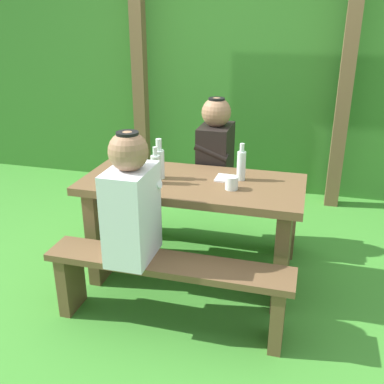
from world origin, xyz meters
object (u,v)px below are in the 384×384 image
person_white_shirt (131,202)px  bottle_right (156,168)px  bottle_center (159,162)px  bench_far (210,207)px  bottle_left (241,165)px  picnic_table (192,213)px  cell_phone (222,178)px  drinking_glass (232,183)px  person_black_coat (215,151)px  bench_near (168,279)px

person_white_shirt → bottle_right: person_white_shirt is taller
bottle_center → bench_far: bearing=67.8°
bottle_left → picnic_table: bearing=-161.1°
picnic_table → cell_phone: 0.30m
bottle_left → drinking_glass: bearing=-99.0°
person_black_coat → cell_phone: (0.13, -0.43, -0.04)m
bottle_right → bench_near: bearing=-63.9°
picnic_table → bottle_left: (0.29, 0.10, 0.33)m
picnic_table → drinking_glass: bearing=-15.5°
person_white_shirt → person_black_coat: (0.23, 1.03, 0.00)m
drinking_glass → bottle_right: 0.48m
bottle_center → drinking_glass: bearing=-8.0°
person_black_coat → drinking_glass: bearing=-68.8°
picnic_table → cell_phone: bearing=27.4°
bench_near → cell_phone: bearing=74.2°
bench_far → person_white_shirt: person_white_shirt is taller
drinking_glass → cell_phone: bearing=120.1°
person_white_shirt → drinking_glass: 0.64m
person_black_coat → bottle_center: (-0.25, -0.52, 0.06)m
picnic_table → person_black_coat: size_ratio=1.95×
person_white_shirt → bottle_left: (0.49, 0.62, 0.05)m
bottle_right → bench_far: bearing=71.5°
person_black_coat → drinking_glass: size_ratio=8.99×
drinking_glass → bottle_center: bottle_center is taller
bench_far → bottle_left: 0.72m
bottle_left → cell_phone: size_ratio=1.70×
cell_phone → person_black_coat: bearing=108.3°
bench_near → person_black_coat: bearing=87.9°
bench_near → bottle_center: (-0.21, 0.51, 0.51)m
picnic_table → bottle_center: bearing=-178.3°
bottle_left → cell_phone: bottle_left is taller
person_black_coat → cell_phone: bearing=-72.5°
bench_near → drinking_glass: 0.68m
bench_far → cell_phone: bearing=-68.2°
picnic_table → person_white_shirt: (-0.20, -0.52, 0.27)m
bench_far → person_black_coat: (0.04, -0.00, 0.45)m
bench_near → bench_far: 1.04m
bench_near → person_black_coat: person_black_coat is taller
person_black_coat → bottle_left: (0.26, -0.41, 0.05)m
bench_far → drinking_glass: size_ratio=17.49×
bench_near → bench_far: (0.00, 1.04, 0.00)m
person_black_coat → picnic_table: bearing=-94.2°
person_black_coat → bottle_center: size_ratio=2.77×
bench_far → cell_phone: size_ratio=10.00×
picnic_table → bench_far: picnic_table is taller
cell_phone → bench_near: bearing=-105.0°
bench_far → cell_phone: 0.62m
picnic_table → bottle_center: size_ratio=5.40×
cell_phone → drinking_glass: bearing=-59.1°
bench_near → person_black_coat: 1.13m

